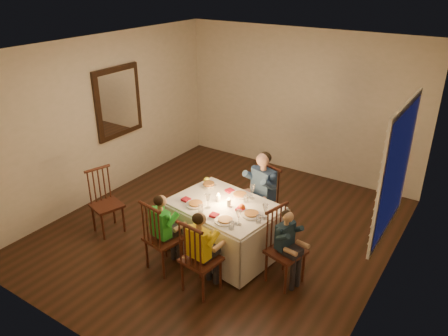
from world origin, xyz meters
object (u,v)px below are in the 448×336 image
Objects in this scene: dining_table at (224,218)px; child_teal at (284,281)px; adult at (260,229)px; serving_bowl at (209,186)px; chair_near_right at (202,289)px; chair_extra at (110,231)px; chair_end at (284,281)px; child_yellow at (202,289)px; chair_near_left at (165,267)px; child_green at (165,267)px; chair_adult at (260,229)px.

child_teal is at bearing 0.64° from dining_table.
serving_bowl reaches higher than adult.
chair_extra is (-1.87, 0.29, 0.00)m from chair_near_right.
child_teal is (0.00, 0.00, 0.00)m from chair_end.
chair_near_right reaches higher than chair_extra.
child_yellow reaches higher than child_teal.
chair_near_left is at bearing 127.21° from child_teal.
serving_bowl is at bearing 155.35° from dining_table.
chair_near_left is at bearing -95.64° from adult.
serving_bowl is at bearing -79.66° from child_green.
chair_near_left is 1.00× the size of chair_end.
chair_near_left is (-0.59, -1.44, 0.00)m from chair_adult.
adult reaches higher than chair_end.
chair_near_right is 0.80× the size of adult.
dining_table reaches higher than child_yellow.
dining_table reaches higher than chair_adult.
chair_end is 1.51m from child_green.
chair_extra is 2.20m from adult.
child_green is (-0.59, -1.44, 0.00)m from adult.
dining_table is 1.54× the size of chair_near_right.
chair_adult is at bearing -82.11° from chair_near_right.
chair_extra is 0.92× the size of child_green.
adult reaches higher than chair_adult.
chair_end is at bearing 0.64° from dining_table.
serving_bowl reaches higher than child_yellow.
child_green reaches higher than child_teal.
child_green is (-1.39, -0.59, 0.00)m from chair_end.
chair_adult is at bearing 85.55° from dining_table.
serving_bowl is at bearing 87.84° from chair_end.
child_green is 0.99× the size of child_yellow.
dining_table is 1.10m from chair_end.
chair_end is at bearing -147.27° from child_green.
chair_near_right is 1.47m from serving_bowl.
adult is at bearing 0.00° from chair_adult.
chair_end is 0.00m from child_teal.
child_teal is at bearing -16.35° from serving_bowl.
serving_bowl is (-1.40, 0.41, 0.74)m from chair_end.
chair_adult is at bearing -82.11° from child_yellow.
chair_near_right is 1.53m from adult.
chair_extra is 2.65m from child_teal.
serving_bowl reaches higher than chair_end.
chair_near_left is 1.24m from chair_extra.
child_yellow is at bearing -177.93° from chair_near_left.
chair_extra is at bearing -129.06° from chair_adult.
chair_near_right is at bearing -71.46° from adult.
chair_end is at bearing 0.00° from child_teal.
chair_adult is 1.56m from chair_near_left.
dining_table is 1.57× the size of chair_extra.
child_green is at bearing 9.71° from chair_near_left.
child_yellow is (0.64, -0.09, 0.00)m from child_green.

